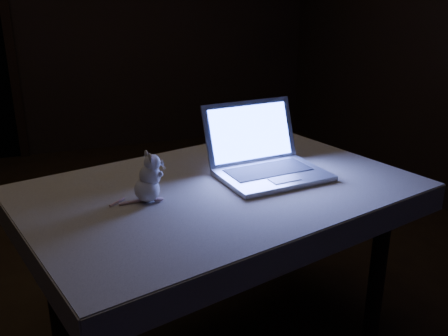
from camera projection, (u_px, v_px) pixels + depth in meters
name	position (u px, v px, depth m)	size (l,w,h in m)	color
floor	(139.00, 279.00, 2.73)	(5.00, 5.00, 0.00)	black
back_wall	(78.00, 11.00, 4.50)	(4.50, 0.04, 2.60)	black
table	(220.00, 269.00, 2.13)	(1.40, 0.90, 0.75)	black
tablecloth	(202.00, 206.00, 1.94)	(1.51, 1.01, 0.11)	beige
laptop	(274.00, 144.00, 2.03)	(0.43, 0.38, 0.29)	#A9A9AD
plush_mouse	(146.00, 177.00, 1.82)	(0.14, 0.14, 0.19)	white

